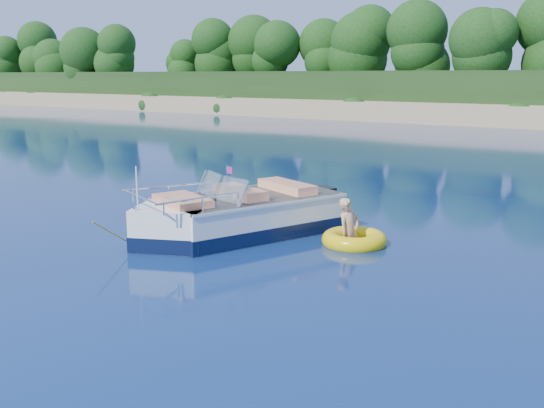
% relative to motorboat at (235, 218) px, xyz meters
% --- Properties ---
extents(ground, '(160.00, 160.00, 0.00)m').
position_rel_motorboat_xyz_m(ground, '(-1.30, -0.61, -0.40)').
color(ground, '#09173F').
rests_on(ground, ground).
extents(motorboat, '(3.52, 5.86, 2.04)m').
position_rel_motorboat_xyz_m(motorboat, '(0.00, 0.00, 0.00)').
color(motorboat, white).
rests_on(motorboat, ground).
extents(tow_tube, '(1.69, 1.69, 0.38)m').
position_rel_motorboat_xyz_m(tow_tube, '(2.63, 0.90, -0.30)').
color(tow_tube, yellow).
rests_on(tow_tube, ground).
extents(boy, '(0.55, 0.89, 1.64)m').
position_rel_motorboat_xyz_m(boy, '(2.54, 0.86, -0.40)').
color(boy, tan).
rests_on(boy, ground).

